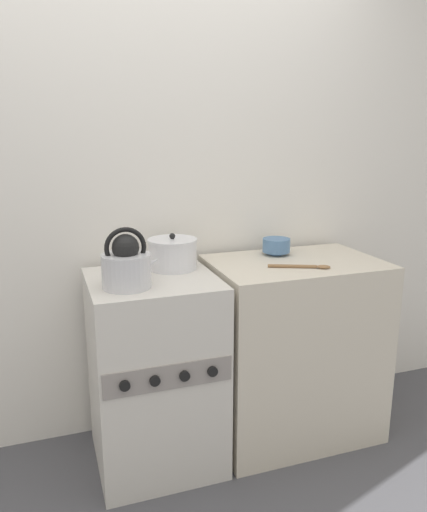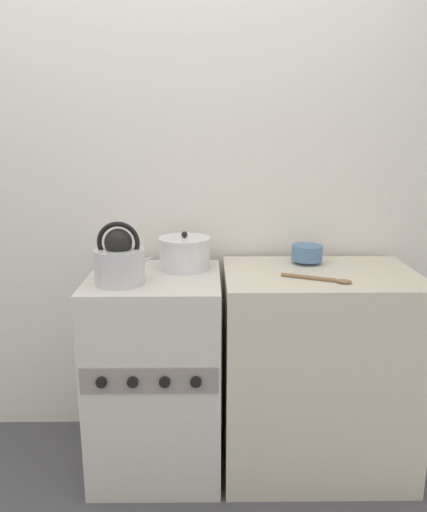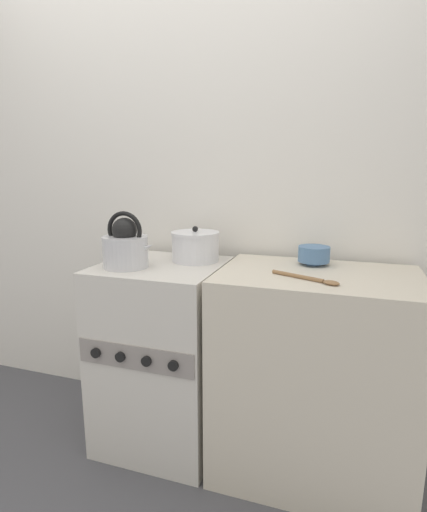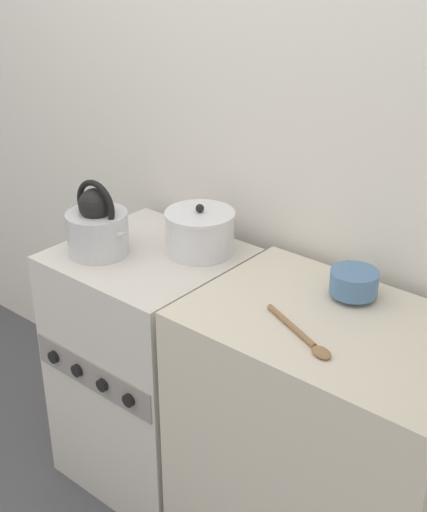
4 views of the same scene
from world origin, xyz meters
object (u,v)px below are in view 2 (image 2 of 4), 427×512
Objects in this scene: cooking_pot at (185,253)px; stove at (157,373)px; enamel_bowl at (307,253)px; kettle at (120,260)px.

stove is at bearing -136.17° from cooking_pot.
kettle is at bearing -162.40° from enamel_bowl.
kettle is at bearing -138.83° from cooking_pot.
cooking_pot is 1.66× the size of enamel_bowl.
cooking_pot is (0.25, 0.22, -0.02)m from kettle.
enamel_bowl is at bearing 3.73° from cooking_pot.
enamel_bowl reaches higher than stove.
cooking_pot is at bearing 43.83° from stove.
enamel_bowl is (0.69, 0.16, 0.52)m from stove.
stove is 0.88m from enamel_bowl.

